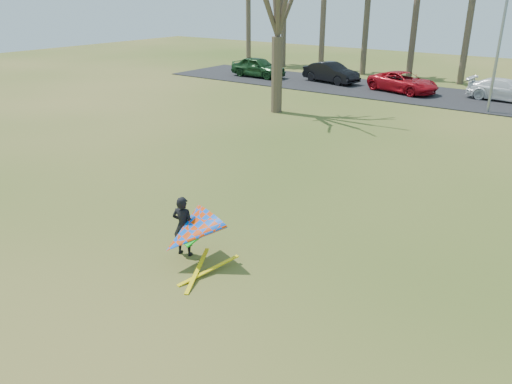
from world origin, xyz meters
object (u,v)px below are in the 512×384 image
Objects in this scene: car_2 at (403,82)px; car_3 at (505,90)px; kite_flyer at (189,233)px; car_1 at (331,73)px; streetlight at (505,32)px; car_0 at (258,67)px.

car_3 is at bearing -64.16° from car_2.
car_2 is at bearing 99.06° from kite_flyer.
kite_flyer is (9.95, -26.23, 0.04)m from car_1.
streetlight is 1.77× the size of car_1.
streetlight is 18.77m from car_0.
car_1 reaches higher than car_2.
car_1 is 12.14m from car_3.
car_1 is (6.02, 1.09, -0.04)m from car_0.
streetlight is at bearing -175.02° from car_3.
car_3 is at bearing 85.32° from kite_flyer.
car_1 is 0.92× the size of car_2.
car_1 is at bearing 163.98° from streetlight.
car_0 is at bearing 122.42° from kite_flyer.
car_1 is (-12.24, 3.51, -3.66)m from streetlight.
streetlight is at bearing 84.24° from kite_flyer.
car_3 is (-0.10, 3.99, -3.74)m from streetlight.
car_2 is (11.87, 0.51, -0.10)m from car_0.
car_1 is at bearing -78.09° from car_0.
kite_flyer reaches higher than car_2.
car_0 is at bearing 112.55° from car_1.
car_0 is at bearing 172.45° from streetlight.
streetlight is 13.25m from car_1.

